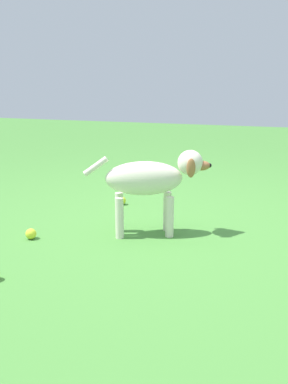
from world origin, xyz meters
name	(u,v)px	position (x,y,z in m)	size (l,w,h in m)	color
ground	(159,229)	(0.00, 0.00, 0.00)	(14.00, 14.00, 0.00)	#478438
dog	(151,180)	(0.11, -0.02, 0.35)	(0.39, 0.73, 0.53)	silver
tennis_ball_0	(122,201)	(-0.44, -0.45, 0.03)	(0.07, 0.07, 0.07)	#CDDC28
tennis_ball_1	(31,234)	(0.45, -0.68, 0.03)	(0.07, 0.07, 0.07)	yellow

